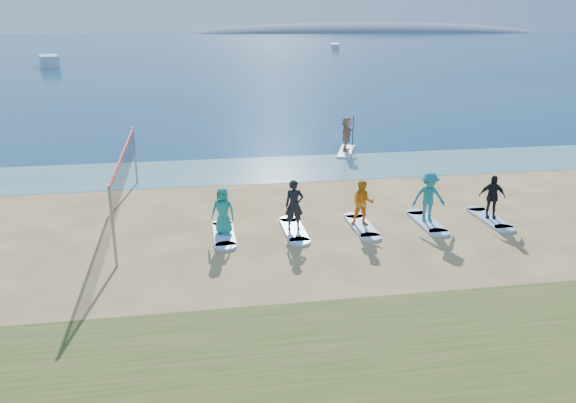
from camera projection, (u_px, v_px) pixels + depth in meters
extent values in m
plane|color=tan|center=(325.00, 253.00, 17.42)|extent=(600.00, 600.00, 0.00)
plane|color=teal|center=(276.00, 169.00, 27.27)|extent=(600.00, 600.00, 0.00)
plane|color=navy|center=(204.00, 44.00, 167.52)|extent=(600.00, 600.00, 0.00)
ellipsoid|color=slate|center=(369.00, 33.00, 313.77)|extent=(220.00, 56.00, 18.00)
cylinder|color=gray|center=(113.00, 227.00, 16.10)|extent=(0.09, 0.09, 2.50)
cylinder|color=gray|center=(135.00, 156.00, 24.51)|extent=(0.09, 0.09, 2.50)
cube|color=black|center=(125.00, 167.00, 20.10)|extent=(0.21, 9.00, 1.00)
cube|color=red|center=(123.00, 152.00, 19.94)|extent=(0.24, 9.00, 0.10)
cube|color=silver|center=(346.00, 152.00, 30.62)|extent=(1.71, 3.05, 0.12)
imported|color=tan|center=(347.00, 134.00, 30.32)|extent=(1.10, 1.78, 1.83)
cube|color=silver|center=(50.00, 67.00, 86.84)|extent=(4.61, 8.24, 1.72)
cube|color=silver|center=(335.00, 50.00, 134.74)|extent=(2.73, 5.59, 1.50)
cube|color=#A4CDFF|center=(224.00, 234.00, 18.84)|extent=(0.70, 2.20, 0.09)
imported|color=teal|center=(223.00, 211.00, 18.58)|extent=(0.90, 0.73, 1.58)
cube|color=#A4CDFF|center=(294.00, 230.00, 19.21)|extent=(0.70, 2.20, 0.09)
imported|color=black|center=(294.00, 205.00, 18.93)|extent=(0.65, 0.44, 1.73)
cube|color=#A4CDFF|center=(362.00, 226.00, 19.59)|extent=(0.70, 2.20, 0.09)
imported|color=orange|center=(363.00, 203.00, 19.33)|extent=(0.90, 0.78, 1.60)
cube|color=#A4CDFF|center=(427.00, 222.00, 19.97)|extent=(0.70, 2.20, 0.09)
imported|color=teal|center=(429.00, 197.00, 19.68)|extent=(1.22, 0.79, 1.79)
cube|color=#A4CDFF|center=(489.00, 218.00, 20.34)|extent=(0.70, 2.20, 0.09)
imported|color=black|center=(492.00, 197.00, 20.09)|extent=(1.00, 0.65, 1.58)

